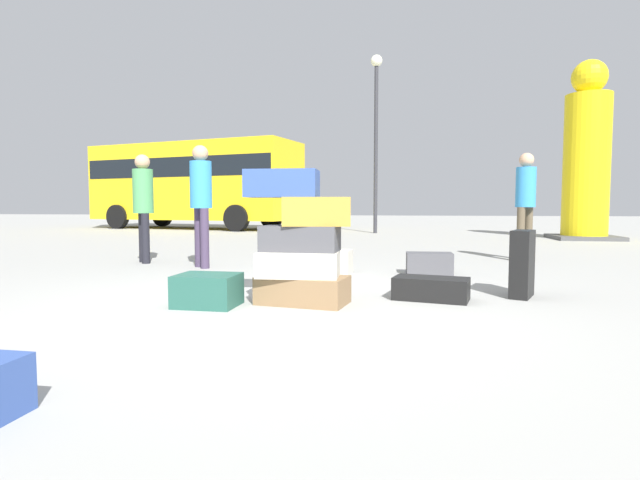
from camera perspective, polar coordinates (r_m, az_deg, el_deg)
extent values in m
plane|color=#9E9E99|center=(4.37, -5.93, -7.54)|extent=(80.00, 80.00, 0.00)
cube|color=olive|center=(4.42, -1.99, -5.77)|extent=(0.84, 0.55, 0.24)
cube|color=beige|center=(4.37, -2.51, -2.80)|extent=(0.73, 0.43, 0.22)
cube|color=#4C4C51|center=(4.42, -2.27, 0.19)|extent=(0.69, 0.39, 0.23)
cube|color=#B28C33|center=(4.35, -0.35, 3.29)|extent=(0.62, 0.40, 0.25)
cube|color=#334F99|center=(4.45, -4.37, 6.49)|extent=(0.65, 0.39, 0.24)
cube|color=#4C4C51|center=(6.45, 12.47, -2.65)|extent=(0.59, 0.35, 0.27)
cube|color=beige|center=(6.30, 0.86, -2.53)|extent=(0.63, 0.37, 0.31)
cube|color=#26594C|center=(4.41, -12.84, -5.66)|extent=(0.53, 0.42, 0.28)
cube|color=black|center=(5.08, 22.27, -2.55)|extent=(0.30, 0.43, 0.64)
cube|color=black|center=(4.71, 12.67, -5.49)|extent=(0.73, 0.48, 0.21)
cylinder|color=brown|center=(8.50, 22.87, 0.65)|extent=(0.12, 0.12, 0.85)
cylinder|color=brown|center=(8.31, 22.10, 0.60)|extent=(0.12, 0.12, 0.85)
cylinder|color=#338CCC|center=(8.40, 22.63, 5.64)|extent=(0.30, 0.30, 0.62)
sphere|color=tan|center=(8.42, 22.70, 8.50)|extent=(0.22, 0.22, 0.22)
cylinder|color=black|center=(8.09, -19.73, 0.26)|extent=(0.12, 0.12, 0.76)
cylinder|color=black|center=(7.87, -19.46, 0.17)|extent=(0.12, 0.12, 0.76)
cylinder|color=#4C9959|center=(7.97, -19.72, 5.31)|extent=(0.30, 0.30, 0.66)
sphere|color=tan|center=(7.99, -19.79, 8.47)|extent=(0.22, 0.22, 0.22)
cylinder|color=#3F334C|center=(7.23, -13.79, 0.27)|extent=(0.12, 0.12, 0.83)
cylinder|color=#3F334C|center=(7.02, -13.15, 0.18)|extent=(0.12, 0.12, 0.83)
cylinder|color=#338CCC|center=(7.11, -13.57, 6.20)|extent=(0.30, 0.30, 0.65)
sphere|color=tan|center=(7.15, -13.63, 9.70)|extent=(0.22, 0.22, 0.22)
cylinder|color=yellow|center=(14.55, 28.33, 7.36)|extent=(1.11, 1.11, 3.70)
sphere|color=yellow|center=(14.88, 28.63, 16.15)|extent=(0.86, 0.86, 0.86)
cube|color=#4C4C4C|center=(14.54, 28.09, 0.28)|extent=(1.55, 1.55, 0.10)
cube|color=yellow|center=(19.47, -14.25, 6.45)|extent=(8.40, 4.21, 2.80)
cube|color=black|center=(19.49, -14.28, 7.89)|extent=(8.25, 4.19, 0.70)
cylinder|color=black|center=(19.11, -5.61, 2.70)|extent=(0.93, 0.44, 0.90)
cylinder|color=black|center=(16.94, -9.60, 2.51)|extent=(0.93, 0.44, 0.90)
cylinder|color=black|center=(22.06, -17.71, 2.70)|extent=(0.93, 0.44, 0.90)
cylinder|color=black|center=(20.21, -22.29, 2.49)|extent=(0.93, 0.44, 0.90)
cylinder|color=#333338|center=(15.87, 6.45, 10.28)|extent=(0.12, 0.12, 5.23)
sphere|color=#F2F2CC|center=(16.40, 6.53, 19.83)|extent=(0.36, 0.36, 0.36)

